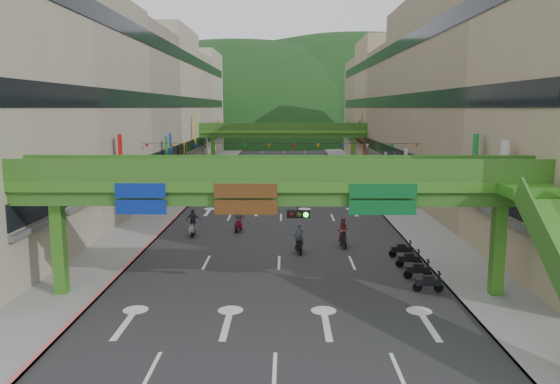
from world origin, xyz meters
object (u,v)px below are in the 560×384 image
at_px(overpass_near, 297,197).
at_px(pedestrian_red, 409,199).
at_px(scooter_rider_mid, 344,232).
at_px(car_silver, 271,163).
at_px(car_yellow, 280,158).
at_px(scooter_rider_near, 299,240).

distance_m(overpass_near, pedestrian_red, 28.11).
bearing_deg(scooter_rider_mid, car_silver, 97.24).
bearing_deg(pedestrian_red, car_silver, 107.63).
relative_size(car_silver, car_yellow, 1.14).
relative_size(scooter_rider_near, car_silver, 0.43).
xyz_separation_m(scooter_rider_near, car_yellow, (-1.85, 60.15, -0.22)).
relative_size(car_yellow, pedestrian_red, 2.26).
relative_size(overpass_near, scooter_rider_mid, 13.56).
bearing_deg(overpass_near, scooter_rider_near, 87.64).
distance_m(scooter_rider_mid, pedestrian_red, 16.85).
height_order(scooter_rider_mid, car_yellow, scooter_rider_mid).
relative_size(scooter_rider_mid, car_yellow, 0.51).
height_order(car_silver, pedestrian_red, pedestrian_red).
bearing_deg(car_silver, scooter_rider_mid, -81.71).
bearing_deg(pedestrian_red, scooter_rider_mid, -122.35).
relative_size(car_silver, pedestrian_red, 2.59).
relative_size(scooter_rider_near, pedestrian_red, 1.11).
distance_m(overpass_near, car_yellow, 69.22).
xyz_separation_m(scooter_rider_near, pedestrian_red, (10.90, 16.47, -0.02)).
bearing_deg(scooter_rider_mid, car_yellow, 94.80).
height_order(overpass_near, car_yellow, overpass_near).
bearing_deg(scooter_rider_near, car_yellow, 91.76).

